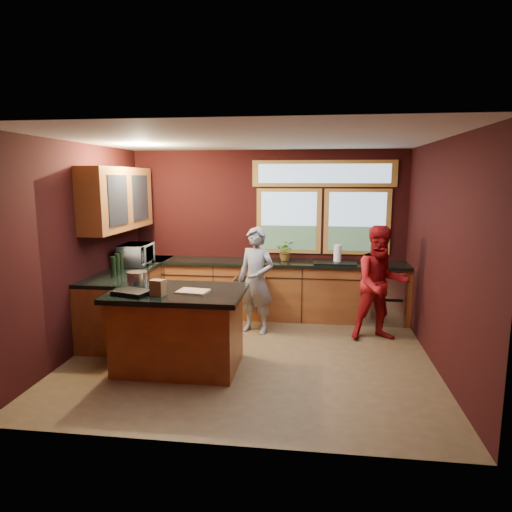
% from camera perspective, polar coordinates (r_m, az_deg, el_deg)
% --- Properties ---
extents(floor, '(4.50, 4.50, 0.00)m').
position_cam_1_polar(floor, '(5.98, -0.63, -12.34)').
color(floor, brown).
rests_on(floor, ground).
extents(room_shell, '(4.52, 4.02, 2.71)m').
position_cam_1_polar(room_shell, '(5.99, -5.92, 5.37)').
color(room_shell, black).
rests_on(room_shell, ground).
extents(back_counter, '(4.50, 0.64, 0.93)m').
position_cam_1_polar(back_counter, '(7.43, 2.72, -4.18)').
color(back_counter, brown).
rests_on(back_counter, floor).
extents(left_counter, '(0.64, 2.30, 0.93)m').
position_cam_1_polar(left_counter, '(7.13, -15.43, -5.11)').
color(left_counter, brown).
rests_on(left_counter, floor).
extents(island, '(1.55, 1.05, 0.95)m').
position_cam_1_polar(island, '(5.57, -9.63, -8.94)').
color(island, brown).
rests_on(island, floor).
extents(person_grey, '(0.66, 0.55, 1.56)m').
position_cam_1_polar(person_grey, '(6.64, 0.01, -3.07)').
color(person_grey, slate).
rests_on(person_grey, floor).
extents(person_red, '(0.89, 0.76, 1.61)m').
position_cam_1_polar(person_red, '(6.56, 15.32, -3.34)').
color(person_red, maroon).
rests_on(person_red, floor).
extents(microwave, '(0.43, 0.61, 0.33)m').
position_cam_1_polar(microwave, '(7.18, -14.76, 0.16)').
color(microwave, '#999999').
rests_on(microwave, left_counter).
extents(potted_plant, '(0.29, 0.25, 0.33)m').
position_cam_1_polar(potted_plant, '(7.35, 3.78, 0.66)').
color(potted_plant, '#999999').
rests_on(potted_plant, back_counter).
extents(paper_towel, '(0.12, 0.12, 0.28)m').
position_cam_1_polar(paper_towel, '(7.29, 10.15, 0.28)').
color(paper_towel, white).
rests_on(paper_towel, back_counter).
extents(cutting_board, '(0.38, 0.29, 0.02)m').
position_cam_1_polar(cutting_board, '(5.33, -7.87, -4.39)').
color(cutting_board, '#A87C56').
rests_on(cutting_board, island).
extents(stock_pot, '(0.24, 0.24, 0.18)m').
position_cam_1_polar(stock_pot, '(5.74, -14.61, -2.79)').
color(stock_pot, '#BABABF').
rests_on(stock_pot, island).
extents(paper_bag, '(0.17, 0.15, 0.18)m').
position_cam_1_polar(paper_bag, '(5.23, -12.17, -3.89)').
color(paper_bag, brown).
rests_on(paper_bag, island).
extents(black_tray, '(0.46, 0.38, 0.05)m').
position_cam_1_polar(black_tray, '(5.35, -15.18, -4.42)').
color(black_tray, black).
rests_on(black_tray, island).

